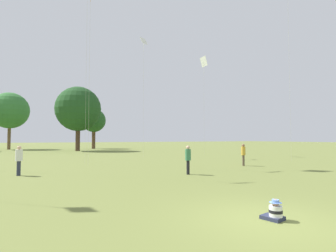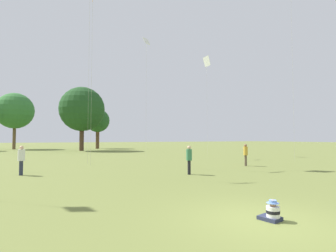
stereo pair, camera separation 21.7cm
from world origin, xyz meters
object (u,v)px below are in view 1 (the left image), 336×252
at_px(person_standing_2, 19,158).
at_px(person_standing_1, 188,157).
at_px(kite_6, 144,46).
at_px(kite_0, 204,64).
at_px(distant_tree_1, 10,111).
at_px(person_standing_0, 243,153).
at_px(seated_toddler, 275,212).
at_px(distant_tree_0, 78,109).
at_px(distant_tree_2, 94,121).

bearing_deg(person_standing_2, person_standing_1, -103.38).
relative_size(person_standing_1, kite_6, 0.12).
height_order(kite_0, distant_tree_1, kite_0).
bearing_deg(person_standing_2, person_standing_0, -85.88).
relative_size(seated_toddler, kite_0, 0.05).
distance_m(distant_tree_0, distant_tree_1, 16.81).
distance_m(kite_6, distant_tree_2, 29.54).
distance_m(person_standing_0, person_standing_1, 6.99).
bearing_deg(person_standing_0, seated_toddler, 101.64).
bearing_deg(seated_toddler, kite_6, 64.33).
bearing_deg(person_standing_2, distant_tree_1, 15.65).
bearing_deg(distant_tree_2, seated_toddler, -95.91).
bearing_deg(person_standing_1, distant_tree_1, -150.23).
bearing_deg(distant_tree_0, person_standing_1, -87.30).
height_order(distant_tree_0, distant_tree_2, distant_tree_0).
bearing_deg(distant_tree_2, distant_tree_1, 167.20).
relative_size(seated_toddler, person_standing_2, 0.35).
bearing_deg(kite_0, person_standing_1, -171.92).
xyz_separation_m(kite_0, distant_tree_0, (-13.03, 20.10, -4.70)).
distance_m(person_standing_2, kite_0, 25.65).
xyz_separation_m(distant_tree_0, distant_tree_1, (-11.37, 12.38, 0.35)).
xyz_separation_m(kite_6, distant_tree_2, (-0.09, 28.66, -7.19)).
bearing_deg(person_standing_1, kite_0, 156.44).
distance_m(person_standing_1, kite_6, 19.40).
relative_size(seated_toddler, person_standing_0, 0.35).
bearing_deg(distant_tree_1, person_standing_1, -74.57).
height_order(seated_toddler, distant_tree_1, distant_tree_1).
distance_m(person_standing_2, distant_tree_1, 43.70).
bearing_deg(distant_tree_2, kite_6, -89.81).
bearing_deg(kite_0, kite_6, 134.48).
bearing_deg(person_standing_1, distant_tree_2, -169.38).
bearing_deg(kite_0, person_standing_0, -155.24).
relative_size(person_standing_2, distant_tree_1, 0.15).
distance_m(person_standing_1, distant_tree_0, 35.35).
bearing_deg(person_standing_0, person_standing_2, 44.96).
bearing_deg(person_standing_2, kite_6, -37.84).
bearing_deg(kite_6, distant_tree_2, 111.38).
xyz_separation_m(person_standing_2, distant_tree_2, (12.04, 39.41, 4.95)).
height_order(person_standing_2, distant_tree_1, distant_tree_1).
distance_m(person_standing_0, kite_6, 17.84).
distance_m(person_standing_0, kite_0, 17.25).
relative_size(kite_6, distant_tree_1, 1.25).
height_order(person_standing_1, distant_tree_1, distant_tree_1).
height_order(person_standing_0, distant_tree_0, distant_tree_0).
height_order(person_standing_0, kite_0, kite_0).
bearing_deg(kite_0, person_standing_2, 163.06).
xyz_separation_m(seated_toddler, person_standing_2, (-6.63, 12.82, 0.82)).
xyz_separation_m(seated_toddler, person_standing_0, (9.18, 11.02, 0.83)).
distance_m(person_standing_1, distant_tree_2, 43.88).
height_order(kite_0, distant_tree_2, kite_0).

